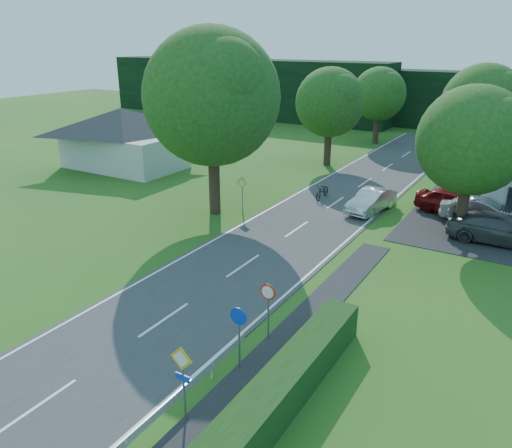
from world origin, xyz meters
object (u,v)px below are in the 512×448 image
Objects in this scene: motorcycle at (322,191)px; parked_car_red at (453,202)px; parked_car_silver_a at (480,210)px; parked_car_grey at (498,229)px; moving_car at (371,201)px; parasol at (503,193)px; streetlight at (467,153)px.

motorcycle is 8.72m from parked_car_red.
parked_car_grey reaches higher than parked_car_silver_a.
parked_car_red is (8.63, 1.20, 0.27)m from motorcycle.
parked_car_red is at bearing 6.55° from motorcycle.
moving_car is 4.02m from motorcycle.
streetlight is at bearing -111.16° from parasol.
moving_car is 6.62m from parked_car_silver_a.
motorcycle is 11.98m from parked_car_grey.
parked_car_silver_a is at bearing -102.12° from parasol.
parked_car_red is 2.30× the size of parasol.
motorcycle is (-9.26, 0.43, -3.88)m from streetlight.
parasol is at bearing 20.86° from motorcycle.
streetlight is at bearing -3.99° from motorcycle.
parked_car_grey is (1.39, -3.04, 0.03)m from parked_car_silver_a.
parked_car_red is 1.02× the size of parked_car_silver_a.
moving_car is 2.14× the size of motorcycle.
parasol is at bearing -23.99° from parked_car_red.
parasol is (1.94, 5.00, -3.49)m from streetlight.
parked_car_red is 4.24m from parasol.
motorcycle is at bearing 175.44° from moving_car.
moving_car is at bearing -15.02° from motorcycle.
moving_car is 0.81× the size of parked_car_grey.
parked_car_red is (4.73, 2.15, 0.08)m from moving_car.
parasol reaches higher than motorcycle.
moving_car reaches higher than motorcycle.
streetlight is 4.83m from parked_car_grey.
moving_car is (-5.36, -0.52, -3.69)m from streetlight.
motorcycle is 1.00× the size of parasol.
moving_car is 9.15m from parasol.
parked_car_grey is (11.73, -2.47, 0.25)m from motorcycle.
motorcycle is 12.10m from parasol.
streetlight is 3.84× the size of parasol.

